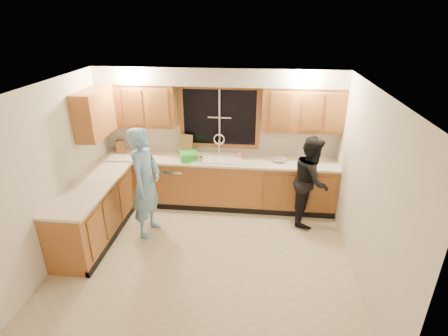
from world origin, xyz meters
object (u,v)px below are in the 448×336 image
object	(u,v)px
stove	(76,233)
bowl	(279,160)
knife_block	(120,147)
dishwasher	(173,182)
man	(146,183)
dish_crate	(189,156)
woman	(311,181)
soap_bottle	(240,154)
sink	(218,162)

from	to	relation	value
stove	bowl	world-z (taller)	bowl
knife_block	bowl	xyz separation A→B (m)	(2.91, -0.11, -0.09)
stove	dishwasher	bearing A→B (deg)	62.31
man	knife_block	world-z (taller)	man
knife_block	dish_crate	world-z (taller)	knife_block
man	woman	size ratio (longest dim) A/B	1.17
knife_block	soap_bottle	world-z (taller)	knife_block
dishwasher	dish_crate	xyz separation A→B (m)	(0.35, -0.10, 0.58)
dishwasher	woman	distance (m)	2.51
dishwasher	stove	world-z (taller)	stove
dishwasher	knife_block	size ratio (longest dim) A/B	3.39
man	bowl	bearing A→B (deg)	-55.84
stove	man	world-z (taller)	man
stove	soap_bottle	bearing A→B (deg)	40.54
sink	stove	distance (m)	2.60
dishwasher	stove	bearing A→B (deg)	-117.69
soap_bottle	bowl	xyz separation A→B (m)	(0.69, -0.06, -0.06)
man	sink	bearing A→B (deg)	-36.04
bowl	man	bearing A→B (deg)	-153.88
woman	soap_bottle	bearing A→B (deg)	78.21
sink	knife_block	world-z (taller)	sink
stove	knife_block	xyz separation A→B (m)	(-0.03, 1.92, 0.59)
woman	soap_bottle	distance (m)	1.31
sink	soap_bottle	bearing A→B (deg)	7.48
dishwasher	stove	size ratio (longest dim) A/B	0.91
man	soap_bottle	world-z (taller)	man
sink	woman	bearing A→B (deg)	-13.75
stove	knife_block	world-z (taller)	knife_block
dish_crate	stove	bearing A→B (deg)	-127.25
man	woman	xyz separation A→B (m)	(2.60, 0.64, -0.13)
soap_bottle	bowl	size ratio (longest dim) A/B	0.78
sink	soap_bottle	size ratio (longest dim) A/B	4.70
dish_crate	soap_bottle	distance (m)	0.91
man	woman	world-z (taller)	man
dish_crate	sink	bearing A→B (deg)	12.65
knife_block	bowl	bearing A→B (deg)	-24.50
sink	man	distance (m)	1.44
stove	bowl	distance (m)	3.44
stove	man	xyz separation A→B (m)	(0.80, 0.79, 0.44)
sink	dish_crate	distance (m)	0.53
stove	man	distance (m)	1.21
dish_crate	soap_bottle	world-z (taller)	soap_bottle
sink	stove	world-z (taller)	sink
dishwasher	bowl	bearing A→B (deg)	0.14
bowl	dish_crate	bearing A→B (deg)	-176.32
woman	bowl	world-z (taller)	woman
woman	knife_block	xyz separation A→B (m)	(-3.43, 0.49, 0.28)
bowl	knife_block	bearing A→B (deg)	177.89
stove	soap_bottle	xyz separation A→B (m)	(2.19, 1.88, 0.56)
stove	bowl	size ratio (longest dim) A/B	3.83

